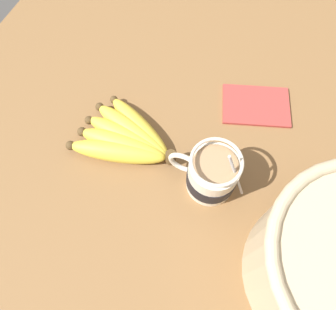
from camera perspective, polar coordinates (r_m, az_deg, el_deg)
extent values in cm
cube|color=brown|center=(65.22, 5.22, -2.29)|extent=(114.70, 114.70, 3.31)
cylinder|color=beige|center=(58.36, 7.70, -3.52)|extent=(8.80, 8.80, 8.83)
cylinder|color=black|center=(59.07, 7.61, -3.80)|extent=(9.00, 9.00, 3.65)
torus|color=beige|center=(57.95, 2.77, -1.38)|extent=(5.91, 0.90, 5.91)
cylinder|color=#997551|center=(54.23, 8.28, -1.76)|extent=(7.60, 7.60, 0.40)
torus|color=beige|center=(52.87, 8.49, -1.12)|extent=(8.80, 8.80, 0.60)
cylinder|color=#B2B2B7|center=(55.57, 11.78, -3.67)|extent=(4.99, 0.50, 12.25)
ellipsoid|color=#B2B2B7|center=(61.06, 8.73, -5.03)|extent=(3.00, 2.00, 0.80)
cylinder|color=#4C381E|center=(61.02, 0.49, -0.40)|extent=(2.00, 2.00, 3.00)
ellipsoid|color=gold|center=(65.46, -5.00, 4.96)|extent=(16.76, 10.91, 3.59)
sphere|color=#4C381E|center=(69.57, -9.41, 9.50)|extent=(1.61, 1.61, 1.61)
ellipsoid|color=gold|center=(65.01, -6.31, 4.24)|extent=(18.02, 8.76, 3.82)
sphere|color=#4C381E|center=(68.95, -11.82, 8.21)|extent=(1.72, 1.72, 1.72)
ellipsoid|color=gold|center=(64.38, -7.16, 3.08)|extent=(17.80, 5.82, 3.84)
sphere|color=#4C381E|center=(67.81, -13.44, 6.16)|extent=(1.73, 1.73, 1.73)
ellipsoid|color=gold|center=(63.63, -7.83, 1.85)|extent=(17.61, 5.18, 4.08)
sphere|color=#4C381E|center=(66.52, -14.76, 3.94)|extent=(1.84, 1.84, 1.84)
ellipsoid|color=gold|center=(63.05, -8.78, 0.56)|extent=(18.94, 8.41, 4.10)
sphere|color=#4C381E|center=(65.65, -16.62, 1.60)|extent=(1.85, 1.85, 1.85)
cube|color=#A33833|center=(72.07, 15.07, 8.33)|extent=(16.25, 13.55, 0.60)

